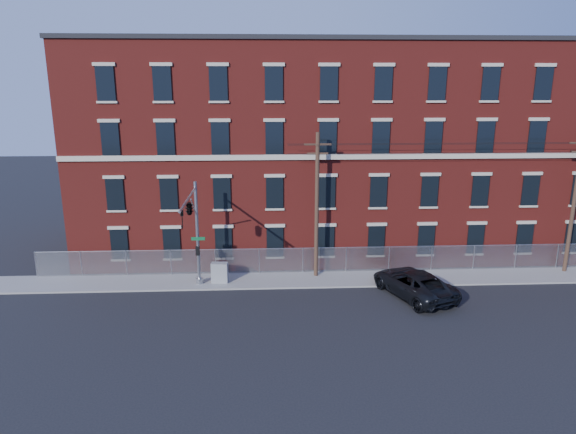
% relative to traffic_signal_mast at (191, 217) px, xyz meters
% --- Properties ---
extents(ground, '(140.00, 140.00, 0.00)m').
position_rel_traffic_signal_mast_xyz_m(ground, '(6.00, -2.18, -5.39)').
color(ground, black).
rests_on(ground, ground).
extents(sidewalk, '(65.00, 3.00, 0.12)m').
position_rel_traffic_signal_mast_xyz_m(sidewalk, '(18.00, 2.82, -5.33)').
color(sidewalk, gray).
rests_on(sidewalk, ground).
extents(mill_building, '(55.30, 14.32, 16.30)m').
position_rel_traffic_signal_mast_xyz_m(mill_building, '(18.00, 11.75, 2.76)').
color(mill_building, maroon).
rests_on(mill_building, ground).
extents(chain_link_fence, '(59.06, 0.06, 1.85)m').
position_rel_traffic_signal_mast_xyz_m(chain_link_fence, '(18.00, 4.12, -4.33)').
color(chain_link_fence, '#A5A8AD').
rests_on(chain_link_fence, ground).
extents(traffic_signal_mast, '(0.90, 6.75, 7.00)m').
position_rel_traffic_signal_mast_xyz_m(traffic_signal_mast, '(0.00, 0.00, 0.00)').
color(traffic_signal_mast, '#9EA0A5').
rests_on(traffic_signal_mast, ground).
extents(utility_pole_near, '(1.80, 0.28, 10.00)m').
position_rel_traffic_signal_mast_xyz_m(utility_pole_near, '(8.00, 3.42, -0.05)').
color(utility_pole_near, '#442D22').
rests_on(utility_pole_near, ground).
extents(utility_pole_mid, '(1.80, 0.28, 10.00)m').
position_rel_traffic_signal_mast_xyz_m(utility_pole_mid, '(26.00, 3.42, -0.05)').
color(utility_pole_mid, '#442D22').
rests_on(utility_pole_mid, ground).
extents(pickup_truck, '(4.92, 6.83, 1.73)m').
position_rel_traffic_signal_mast_xyz_m(pickup_truck, '(13.89, -0.18, -4.52)').
color(pickup_truck, black).
rests_on(pickup_truck, ground).
extents(utility_cabinet, '(1.15, 0.66, 1.38)m').
position_rel_traffic_signal_mast_xyz_m(utility_cabinet, '(1.36, 2.47, -4.58)').
color(utility_cabinet, gray).
rests_on(utility_cabinet, sidewalk).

